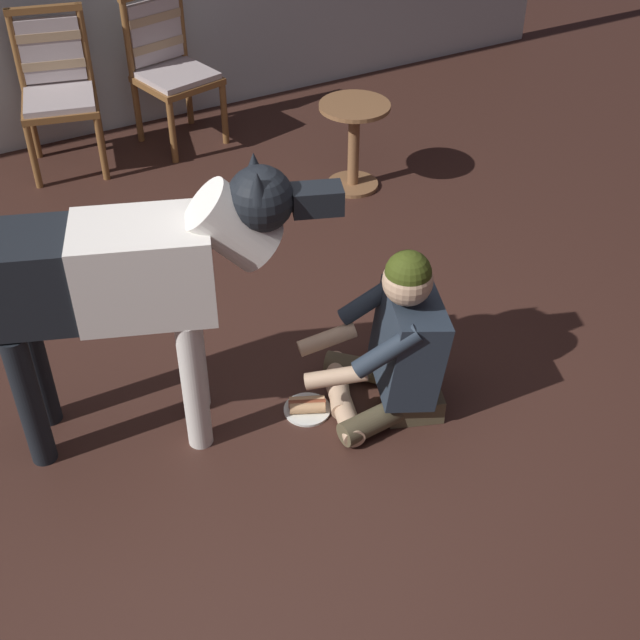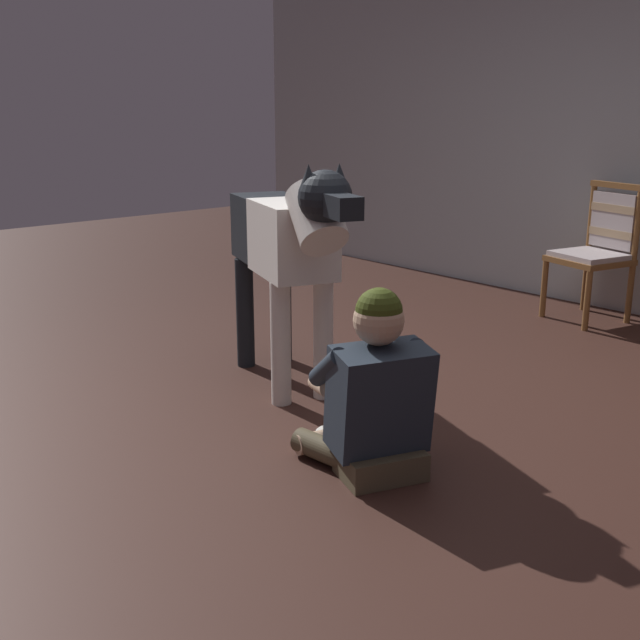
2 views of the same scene
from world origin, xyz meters
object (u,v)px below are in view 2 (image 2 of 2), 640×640
dining_chair_left_of_pair (599,245)px  large_dog (289,244)px  person_sitting_on_floor (374,397)px  hot_dog_on_plate (338,429)px

dining_chair_left_of_pair → large_dog: 2.62m
person_sitting_on_floor → large_dog: large_dog is taller
dining_chair_left_of_pair → person_sitting_on_floor: (0.63, -2.95, -0.21)m
person_sitting_on_floor → large_dog: size_ratio=0.54×
person_sitting_on_floor → hot_dog_on_plate: (-0.36, 0.13, -0.30)m
dining_chair_left_of_pair → hot_dog_on_plate: size_ratio=4.64×
dining_chair_left_of_pair → hot_dog_on_plate: (0.27, -2.82, -0.52)m
hot_dog_on_plate → person_sitting_on_floor: bearing=-20.2°
person_sitting_on_floor → large_dog: 1.17m
dining_chair_left_of_pair → large_dog: (-0.37, -2.58, 0.26)m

